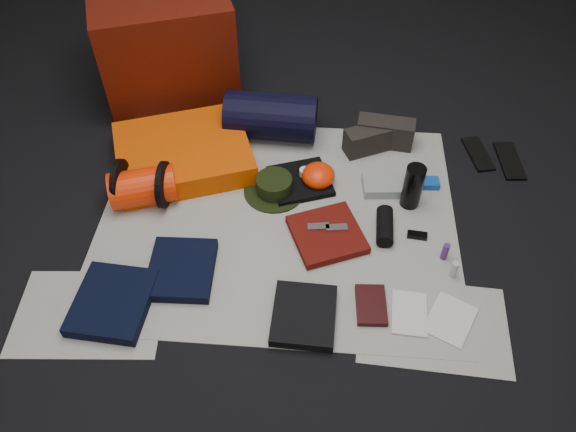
# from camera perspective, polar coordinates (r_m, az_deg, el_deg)

# --- Properties ---
(floor) EXTENTS (4.50, 4.50, 0.02)m
(floor) POSITION_cam_1_polar(r_m,az_deg,el_deg) (2.56, -1.03, -0.45)
(floor) COLOR black
(floor) RESTS_ON ground
(newspaper_mat) EXTENTS (1.60, 1.30, 0.01)m
(newspaper_mat) POSITION_cam_1_polar(r_m,az_deg,el_deg) (2.55, -1.04, -0.26)
(newspaper_mat) COLOR beige
(newspaper_mat) RESTS_ON floor
(newspaper_sheet_front_left) EXTENTS (0.61, 0.44, 0.00)m
(newspaper_sheet_front_left) POSITION_cam_1_polar(r_m,az_deg,el_deg) (2.39, -19.49, -9.27)
(newspaper_sheet_front_left) COLOR beige
(newspaper_sheet_front_left) RESTS_ON floor
(newspaper_sheet_front_right) EXTENTS (0.60, 0.43, 0.00)m
(newspaper_sheet_front_right) POSITION_cam_1_polar(r_m,az_deg,el_deg) (2.30, 14.48, -10.62)
(newspaper_sheet_front_right) COLOR beige
(newspaper_sheet_front_right) RESTS_ON floor
(red_cabinet) EXTENTS (0.84, 0.77, 0.57)m
(red_cabinet) POSITION_cam_1_polar(r_m,az_deg,el_deg) (3.20, -12.35, 16.79)
(red_cabinet) COLOR #521006
(red_cabinet) RESTS_ON floor
(sleeping_pad) EXTENTS (0.77, 0.70, 0.11)m
(sleeping_pad) POSITION_cam_1_polar(r_m,az_deg,el_deg) (2.81, -10.57, 6.28)
(sleeping_pad) COLOR #E84C02
(sleeping_pad) RESTS_ON newspaper_mat
(stuff_sack) EXTENTS (0.33, 0.25, 0.17)m
(stuff_sack) POSITION_cam_1_polar(r_m,az_deg,el_deg) (2.64, -14.52, 2.87)
(stuff_sack) COLOR #F32B04
(stuff_sack) RESTS_ON newspaper_mat
(sack_strap_left) EXTENTS (0.02, 0.22, 0.22)m
(sack_strap_left) POSITION_cam_1_polar(r_m,az_deg,el_deg) (2.66, -16.67, 3.29)
(sack_strap_left) COLOR black
(sack_strap_left) RESTS_ON newspaper_mat
(sack_strap_right) EXTENTS (0.02, 0.22, 0.22)m
(sack_strap_right) POSITION_cam_1_polar(r_m,az_deg,el_deg) (2.60, -12.50, 3.11)
(sack_strap_right) COLOR black
(sack_strap_right) RESTS_ON newspaper_mat
(navy_duffel) EXTENTS (0.47, 0.26, 0.24)m
(navy_duffel) POSITION_cam_1_polar(r_m,az_deg,el_deg) (2.88, -1.74, 10.04)
(navy_duffel) COLOR black
(navy_duffel) RESTS_ON newspaper_mat
(boonie_brim) EXTENTS (0.29, 0.29, 0.01)m
(boonie_brim) POSITION_cam_1_polar(r_m,az_deg,el_deg) (2.66, -1.40, 2.59)
(boonie_brim) COLOR black
(boonie_brim) RESTS_ON newspaper_mat
(boonie_crown) EXTENTS (0.17, 0.17, 0.08)m
(boonie_crown) POSITION_cam_1_polar(r_m,az_deg,el_deg) (2.63, -1.42, 3.22)
(boonie_crown) COLOR black
(boonie_crown) RESTS_ON boonie_brim
(hiking_boot_left) EXTENTS (0.28, 0.20, 0.13)m
(hiking_boot_left) POSITION_cam_1_polar(r_m,az_deg,el_deg) (2.86, 8.38, 7.74)
(hiking_boot_left) COLOR black
(hiking_boot_left) RESTS_ON newspaper_mat
(hiking_boot_right) EXTENTS (0.29, 0.14, 0.14)m
(hiking_boot_right) POSITION_cam_1_polar(r_m,az_deg,el_deg) (2.90, 9.84, 8.39)
(hiking_boot_right) COLOR black
(hiking_boot_right) RESTS_ON newspaper_mat
(flip_flop_left) EXTENTS (0.14, 0.26, 0.01)m
(flip_flop_left) POSITION_cam_1_polar(r_m,az_deg,el_deg) (3.00, 18.74, 5.99)
(flip_flop_left) COLOR black
(flip_flop_left) RESTS_ON floor
(flip_flop_right) EXTENTS (0.12, 0.27, 0.01)m
(flip_flop_right) POSITION_cam_1_polar(r_m,az_deg,el_deg) (3.02, 21.57, 5.23)
(flip_flop_right) COLOR black
(flip_flop_right) RESTS_ON floor
(trousers_navy_a) EXTENTS (0.31, 0.35, 0.05)m
(trousers_navy_a) POSITION_cam_1_polar(r_m,az_deg,el_deg) (2.35, -17.39, -8.36)
(trousers_navy_a) COLOR black
(trousers_navy_a) RESTS_ON newspaper_mat
(trousers_navy_b) EXTENTS (0.27, 0.31, 0.05)m
(trousers_navy_b) POSITION_cam_1_polar(r_m,az_deg,el_deg) (2.38, -10.76, -5.35)
(trousers_navy_b) COLOR black
(trousers_navy_b) RESTS_ON newspaper_mat
(trousers_charcoal) EXTENTS (0.25, 0.29, 0.04)m
(trousers_charcoal) POSITION_cam_1_polar(r_m,az_deg,el_deg) (2.22, 1.63, -10.05)
(trousers_charcoal) COLOR black
(trousers_charcoal) RESTS_ON newspaper_mat
(black_tshirt) EXTENTS (0.34, 0.33, 0.03)m
(black_tshirt) POSITION_cam_1_polar(r_m,az_deg,el_deg) (2.69, 1.24, 3.56)
(black_tshirt) COLOR black
(black_tshirt) RESTS_ON newspaper_mat
(red_shirt) EXTENTS (0.38, 0.38, 0.04)m
(red_shirt) POSITION_cam_1_polar(r_m,az_deg,el_deg) (2.46, 3.99, -1.89)
(red_shirt) COLOR #580F09
(red_shirt) RESTS_ON newspaper_mat
(orange_stuff_sack) EXTENTS (0.20, 0.20, 0.10)m
(orange_stuff_sack) POSITION_cam_1_polar(r_m,az_deg,el_deg) (2.66, 3.10, 4.13)
(orange_stuff_sack) COLOR #F32B04
(orange_stuff_sack) RESTS_ON newspaper_mat
(first_aid_pouch) EXTENTS (0.20, 0.16, 0.05)m
(first_aid_pouch) POSITION_cam_1_polar(r_m,az_deg,el_deg) (2.69, 9.62, 3.12)
(first_aid_pouch) COLOR gray
(first_aid_pouch) RESTS_ON newspaper_mat
(water_bottle) EXTENTS (0.11, 0.11, 0.22)m
(water_bottle) POSITION_cam_1_polar(r_m,az_deg,el_deg) (2.59, 12.56, 2.95)
(water_bottle) COLOR black
(water_bottle) RESTS_ON newspaper_mat
(speaker) EXTENTS (0.08, 0.19, 0.07)m
(speaker) POSITION_cam_1_polar(r_m,az_deg,el_deg) (2.50, 9.81, -1.02)
(speaker) COLOR black
(speaker) RESTS_ON newspaper_mat
(compact_camera) EXTENTS (0.12, 0.09, 0.04)m
(compact_camera) POSITION_cam_1_polar(r_m,az_deg,el_deg) (2.69, 12.11, 2.57)
(compact_camera) COLOR #B1B1B6
(compact_camera) RESTS_ON newspaper_mat
(cyan_case) EXTENTS (0.11, 0.07, 0.03)m
(cyan_case) POSITION_cam_1_polar(r_m,az_deg,el_deg) (2.75, 14.01, 3.27)
(cyan_case) COLOR #1049A1
(cyan_case) RESTS_ON newspaper_mat
(toiletry_purple) EXTENTS (0.04, 0.04, 0.08)m
(toiletry_purple) POSITION_cam_1_polar(r_m,az_deg,el_deg) (2.46, 15.67, -3.50)
(toiletry_purple) COLOR #4C2473
(toiletry_purple) RESTS_ON newspaper_mat
(toiletry_clear) EXTENTS (0.03, 0.03, 0.08)m
(toiletry_clear) POSITION_cam_1_polar(r_m,az_deg,el_deg) (2.41, 16.50, -5.24)
(toiletry_clear) COLOR #ADB1AC
(toiletry_clear) RESTS_ON newspaper_mat
(paperback_book) EXTENTS (0.13, 0.19, 0.03)m
(paperback_book) POSITION_cam_1_polar(r_m,az_deg,el_deg) (2.28, 8.44, -8.94)
(paperback_book) COLOR black
(paperback_book) RESTS_ON newspaper_mat
(map_booklet) EXTENTS (0.15, 0.21, 0.01)m
(map_booklet) POSITION_cam_1_polar(r_m,az_deg,el_deg) (2.29, 12.22, -9.63)
(map_booklet) COLOR beige
(map_booklet) RESTS_ON newspaper_mat
(map_printout) EXTENTS (0.24, 0.26, 0.01)m
(map_printout) POSITION_cam_1_polar(r_m,az_deg,el_deg) (2.32, 16.16, -10.07)
(map_printout) COLOR beige
(map_printout) RESTS_ON newspaper_mat
(sunglasses) EXTENTS (0.09, 0.04, 0.02)m
(sunglasses) POSITION_cam_1_polar(r_m,az_deg,el_deg) (2.53, 12.98, -1.91)
(sunglasses) COLOR black
(sunglasses) RESTS_ON newspaper_mat
(key_cluster) EXTENTS (0.07, 0.07, 0.01)m
(key_cluster) POSITION_cam_1_polar(r_m,az_deg,el_deg) (2.42, -20.03, -8.03)
(key_cluster) COLOR #B1B1B6
(key_cluster) RESTS_ON newspaper_mat
(tape_roll) EXTENTS (0.05, 0.05, 0.04)m
(tape_roll) POSITION_cam_1_polar(r_m,az_deg,el_deg) (2.69, 1.72, 4.46)
(tape_roll) COLOR silver
(tape_roll) RESTS_ON black_tshirt
(energy_bar_a) EXTENTS (0.10, 0.05, 0.01)m
(energy_bar_a) POSITION_cam_1_polar(r_m,az_deg,el_deg) (2.45, 3.10, -1.09)
(energy_bar_a) COLOR #B1B1B6
(energy_bar_a) RESTS_ON red_shirt
(energy_bar_b) EXTENTS (0.10, 0.05, 0.01)m
(energy_bar_b) POSITION_cam_1_polar(r_m,az_deg,el_deg) (2.46, 4.96, -1.20)
(energy_bar_b) COLOR #B1B1B6
(energy_bar_b) RESTS_ON red_shirt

